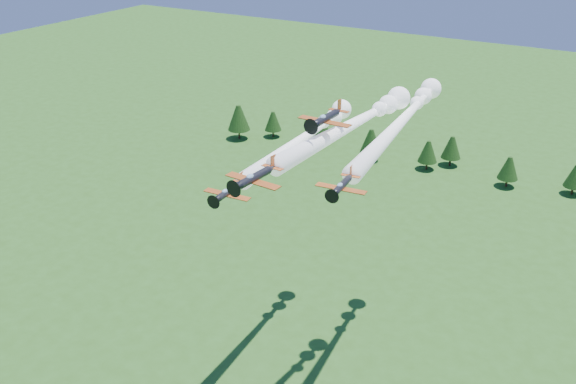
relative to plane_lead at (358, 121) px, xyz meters
The scene contains 5 objects.
plane_lead is the anchor object (origin of this frame).
plane_left 17.14m from the plane_lead, 145.87° to the left, with size 7.41×45.61×3.70m.
plane_right 12.24m from the plane_lead, 74.79° to the left, with size 9.43×51.36×3.70m.
plane_slot 9.48m from the plane_lead, 94.39° to the right, with size 7.63×8.31×2.69m.
treeline 102.28m from the plane_lead, 88.12° to the left, with size 171.56×21.88×11.86m.
Camera 1 is at (38.22, -66.06, 78.26)m, focal length 40.00 mm.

